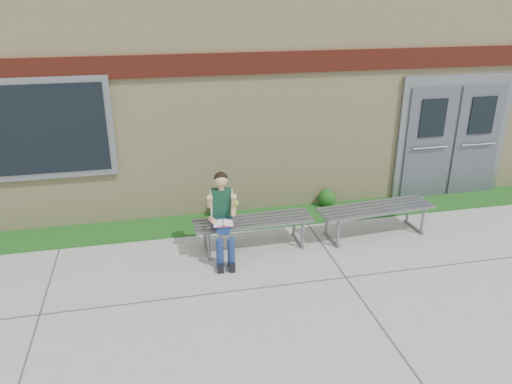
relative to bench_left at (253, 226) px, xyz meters
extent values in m
plane|color=#9E9E99|center=(0.07, -1.64, -0.36)|extent=(80.00, 80.00, 0.00)
cube|color=#124614|center=(0.07, 0.96, -0.35)|extent=(16.00, 0.80, 0.02)
cube|color=beige|center=(0.07, 4.36, 1.64)|extent=(16.00, 6.00, 4.00)
cube|color=maroon|center=(0.07, 1.33, 2.24)|extent=(16.00, 0.06, 0.35)
cube|color=slate|center=(-2.93, 1.32, 1.34)|extent=(1.90, 0.08, 1.60)
cube|color=black|center=(-2.93, 1.28, 1.34)|extent=(1.70, 0.04, 1.40)
cube|color=slate|center=(4.07, 1.32, 0.79)|extent=(2.20, 0.08, 2.30)
cube|color=#505561|center=(3.57, 1.27, 0.69)|extent=(0.92, 0.06, 2.10)
cube|color=#505561|center=(4.57, 1.27, 0.69)|extent=(0.92, 0.06, 2.10)
cube|color=slate|center=(0.00, 0.00, 0.09)|extent=(1.81, 0.55, 0.04)
cube|color=slate|center=(-0.72, 0.00, -0.16)|extent=(0.06, 0.50, 0.41)
cube|color=slate|center=(0.72, 0.00, -0.16)|extent=(0.06, 0.50, 0.41)
cube|color=slate|center=(2.00, 0.00, 0.11)|extent=(1.91, 0.68, 0.04)
cube|color=slate|center=(1.25, 0.00, -0.15)|extent=(0.09, 0.52, 0.43)
cube|color=slate|center=(2.75, 0.00, -0.15)|extent=(0.09, 0.52, 0.43)
cube|color=navy|center=(-0.49, -0.05, 0.18)|extent=(0.33, 0.25, 0.14)
cube|color=#0D3225|center=(-0.49, -0.07, 0.46)|extent=(0.30, 0.21, 0.41)
sphere|color=tan|center=(-0.49, -0.08, 0.82)|extent=(0.21, 0.21, 0.19)
sphere|color=black|center=(-0.49, -0.06, 0.84)|extent=(0.22, 0.22, 0.20)
cylinder|color=navy|center=(-0.59, -0.27, 0.20)|extent=(0.17, 0.39, 0.14)
cylinder|color=navy|center=(-0.43, -0.29, 0.20)|extent=(0.17, 0.39, 0.14)
cylinder|color=navy|center=(-0.59, -0.49, -0.14)|extent=(0.11, 0.11, 0.45)
cylinder|color=navy|center=(-0.43, -0.51, -0.14)|extent=(0.11, 0.11, 0.45)
cube|color=black|center=(-0.60, -0.55, -0.32)|extent=(0.11, 0.24, 0.09)
cube|color=black|center=(-0.44, -0.57, -0.32)|extent=(0.11, 0.24, 0.09)
cylinder|color=tan|center=(-0.66, -0.10, 0.51)|extent=(0.10, 0.21, 0.24)
cylinder|color=tan|center=(-0.32, -0.14, 0.51)|extent=(0.10, 0.21, 0.24)
cube|color=white|center=(-0.52, -0.39, 0.29)|extent=(0.30, 0.22, 0.01)
cube|color=#C64A6D|center=(-0.52, -0.39, 0.28)|extent=(0.30, 0.23, 0.01)
sphere|color=#88C033|center=(-0.31, -0.27, 0.52)|extent=(0.08, 0.08, 0.08)
sphere|color=#124614|center=(-0.33, 1.21, -0.17)|extent=(0.34, 0.34, 0.34)
sphere|color=#124614|center=(1.63, 1.21, -0.19)|extent=(0.31, 0.31, 0.31)
camera|label=1|loc=(-1.42, -6.67, 3.36)|focal=35.00mm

